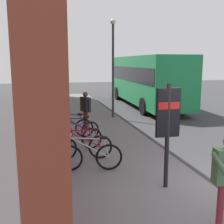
% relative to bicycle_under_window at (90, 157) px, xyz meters
% --- Properties ---
extents(ground, '(60.00, 60.00, 0.00)m').
position_rel_bicycle_under_window_xyz_m(ground, '(4.14, -3.67, -0.51)').
color(ground, '#38383A').
extents(sidewalk_pavement, '(24.00, 3.50, 0.12)m').
position_rel_bicycle_under_window_xyz_m(sidewalk_pavement, '(6.14, -0.92, -0.45)').
color(sidewalk_pavement, slate).
rests_on(sidewalk_pavement, ground).
extents(station_facade, '(22.00, 0.65, 7.71)m').
position_rel_bicycle_under_window_xyz_m(station_facade, '(7.13, 1.12, 3.34)').
color(station_facade, brown).
rests_on(station_facade, ground).
extents(bicycle_under_window, '(0.49, 1.76, 0.97)m').
position_rel_bicycle_under_window_xyz_m(bicycle_under_window, '(0.00, 0.00, 0.00)').
color(bicycle_under_window, black).
rests_on(bicycle_under_window, sidewalk_pavement).
extents(bicycle_end_of_row, '(0.48, 1.77, 0.97)m').
position_rel_bicycle_under_window_xyz_m(bicycle_end_of_row, '(0.91, 0.05, 0.00)').
color(bicycle_end_of_row, black).
rests_on(bicycle_end_of_row, sidewalk_pavement).
extents(bicycle_nearest_sign, '(0.49, 1.76, 0.97)m').
position_rel_bicycle_under_window_xyz_m(bicycle_nearest_sign, '(1.77, 0.13, 0.00)').
color(bicycle_nearest_sign, black).
rests_on(bicycle_nearest_sign, sidewalk_pavement).
extents(bicycle_by_door, '(0.63, 1.72, 0.97)m').
position_rel_bicycle_under_window_xyz_m(bicycle_by_door, '(2.72, 0.01, 0.00)').
color(bicycle_by_door, black).
rests_on(bicycle_by_door, sidewalk_pavement).
extents(bicycle_far_end, '(0.72, 1.68, 0.97)m').
position_rel_bicycle_under_window_xyz_m(bicycle_far_end, '(3.51, 0.15, 0.00)').
color(bicycle_far_end, black).
rests_on(bicycle_far_end, sidewalk_pavement).
extents(transit_info_sign, '(0.10, 0.55, 2.40)m').
position_rel_bicycle_under_window_xyz_m(transit_info_sign, '(-1.39, -1.55, 1.21)').
color(transit_info_sign, black).
rests_on(transit_info_sign, sidewalk_pavement).
extents(city_bus, '(10.58, 2.93, 3.35)m').
position_rel_bicycle_under_window_xyz_m(city_bus, '(10.98, -5.67, 1.41)').
color(city_bus, '#1E8C4C').
rests_on(city_bus, ground).
extents(pedestrian_crossing_street, '(0.57, 0.41, 1.64)m').
position_rel_bicycle_under_window_xyz_m(pedestrian_crossing_street, '(4.47, -0.57, 0.61)').
color(pedestrian_crossing_street, maroon).
rests_on(pedestrian_crossing_street, sidewalk_pavement).
extents(street_lamp, '(0.28, 0.28, 4.98)m').
position_rel_bicycle_under_window_xyz_m(street_lamp, '(6.94, -2.37, 2.58)').
color(street_lamp, '#333338').
rests_on(street_lamp, sidewalk_pavement).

